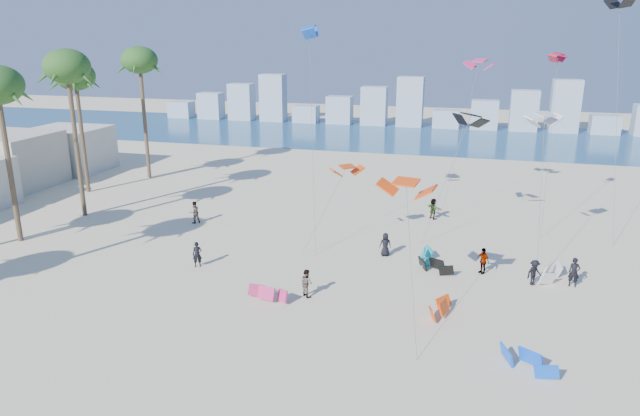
# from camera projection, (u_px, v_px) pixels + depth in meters

# --- Properties ---
(ground) EXTENTS (220.00, 220.00, 0.00)m
(ground) POSITION_uv_depth(u_px,v_px,m) (157.00, 406.00, 25.05)
(ground) COLOR beige
(ground) RESTS_ON ground
(ocean) EXTENTS (220.00, 220.00, 0.00)m
(ocean) POSITION_uv_depth(u_px,v_px,m) (393.00, 135.00, 91.67)
(ocean) COLOR navy
(ocean) RESTS_ON ground
(kitesurfer_near) EXTENTS (0.76, 0.65, 1.77)m
(kitesurfer_near) POSITION_uv_depth(u_px,v_px,m) (197.00, 254.00, 39.77)
(kitesurfer_near) COLOR black
(kitesurfer_near) RESTS_ON ground
(kitesurfer_mid) EXTENTS (1.07, 1.04, 1.73)m
(kitesurfer_mid) POSITION_uv_depth(u_px,v_px,m) (307.00, 283.00, 35.31)
(kitesurfer_mid) COLOR gray
(kitesurfer_mid) RESTS_ON ground
(kitesurfers_far) EXTENTS (30.00, 13.75, 1.90)m
(kitesurfers_far) POSITION_uv_depth(u_px,v_px,m) (408.00, 235.00, 43.55)
(kitesurfers_far) COLOR black
(kitesurfers_far) RESTS_ON ground
(grounded_kites) EXTENTS (19.14, 15.14, 0.97)m
(grounded_kites) POSITION_uv_depth(u_px,v_px,m) (451.00, 291.00, 35.21)
(grounded_kites) COLOR #CD2D6E
(grounded_kites) RESTS_ON ground
(flying_kites) EXTENTS (30.85, 28.36, 18.62)m
(flying_kites) POSITION_uv_depth(u_px,v_px,m) (499.00, 88.00, 39.84)
(flying_kites) COLOR #E9420C
(flying_kites) RESTS_ON ground
(distant_skyline) EXTENTS (85.00, 3.00, 8.40)m
(distant_skyline) POSITION_uv_depth(u_px,v_px,m) (395.00, 108.00, 100.33)
(distant_skyline) COLOR #9EADBF
(distant_skyline) RESTS_ON ground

